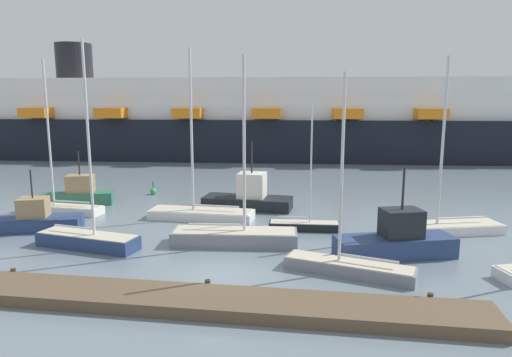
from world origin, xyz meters
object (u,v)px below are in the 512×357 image
Objects in this scene: sailboat_7 at (60,206)px; fishing_boat_2 at (78,194)px; fishing_boat_3 at (249,197)px; channel_buoy_0 at (153,191)px; fishing_boat_1 at (396,241)px; cruise_ship at (198,121)px; sailboat_3 at (304,224)px; sailboat_6 at (349,264)px; sailboat_1 at (445,225)px; sailboat_4 at (235,235)px; fishing_boat_0 at (38,219)px; sailboat_0 at (201,212)px; sailboat_5 at (88,238)px.

fishing_boat_2 is (-0.10, 2.75, 0.29)m from sailboat_7.
channel_buoy_0 is (-9.12, 3.87, -0.61)m from fishing_boat_3.
cruise_ship is (-21.82, 39.94, 4.18)m from fishing_boat_1.
sailboat_7 is at bearing 170.87° from sailboat_3.
sailboat_6 is at bearing -46.86° from fishing_boat_2.
sailboat_6 is 23.51m from fishing_boat_2.
sailboat_1 is at bearing -177.89° from sailboat_7.
sailboat_4 is 0.11× the size of cruise_ship.
sailboat_3 is 0.08× the size of cruise_ship.
sailboat_7 is 0.11× the size of cruise_ship.
cruise_ship is (-12.96, 39.18, 4.50)m from sailboat_4.
sailboat_4 reaches higher than channel_buoy_0.
sailboat_3 reaches higher than fishing_boat_0.
cruise_ship reaches higher than fishing_boat_3.
sailboat_0 is 1.45× the size of sailboat_3.
fishing_boat_2 is (-14.15, 8.01, 0.28)m from sailboat_4.
sailboat_0 is 1.06× the size of sailboat_7.
sailboat_1 is 1.91× the size of fishing_boat_2.
sailboat_7 is 9.25× the size of channel_buoy_0.
sailboat_7 is at bearing -161.85° from fishing_boat_3.
sailboat_5 is at bearing 134.72° from fishing_boat_0.
sailboat_7 is at bearing 147.68° from fishing_boat_1.
sailboat_4 is at bearing 125.21° from sailboat_0.
sailboat_3 is at bearing 122.17° from fishing_boat_1.
cruise_ship reaches higher than sailboat_0.
fishing_boat_0 is at bearing -143.99° from fishing_boat_3.
sailboat_3 is (7.23, -1.69, -0.12)m from sailboat_0.
sailboat_4 is (3.39, -5.17, 0.04)m from sailboat_0.
sailboat_6 is (-6.29, -7.77, -0.00)m from sailboat_1.
fishing_boat_3 is at bearing -22.96° from channel_buoy_0.
sailboat_3 is at bearing -31.25° from fishing_boat_2.
sailboat_0 is at bearing -26.27° from sailboat_6.
sailboat_3 is at bearing -45.44° from fishing_boat_3.
channel_buoy_0 is 0.01× the size of cruise_ship.
fishing_boat_1 is (2.60, 2.89, 0.39)m from sailboat_6.
fishing_boat_1 is at bearing -43.70° from sailboat_3.
fishing_boat_1 is at bearing 156.11° from sailboat_0.
sailboat_3 is 17.97m from sailboat_7.
sailboat_6 is at bearing 150.66° from fishing_boat_0.
sailboat_1 is 1.01× the size of sailboat_4.
fishing_boat_3 is 5.75× the size of channel_buoy_0.
fishing_boat_2 is at bearing -173.31° from fishing_boat_3.
fishing_boat_2 is at bearing -96.08° from cruise_ship.
sailboat_1 is 23.80m from channel_buoy_0.
fishing_boat_0 reaches higher than channel_buoy_0.
sailboat_6 is 47.17m from cruise_ship.
fishing_boat_1 is at bearing -115.79° from sailboat_6.
sailboat_0 is at bearing -175.88° from sailboat_7.
sailboat_0 is 1.09× the size of sailboat_4.
sailboat_4 is 15.00m from sailboat_7.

